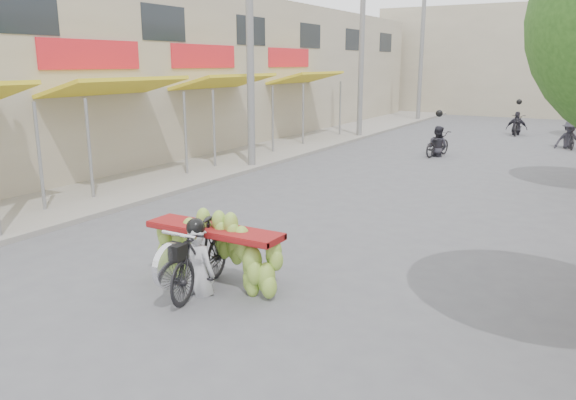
# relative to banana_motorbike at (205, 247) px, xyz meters

# --- Properties ---
(sidewalk_left) EXTENTS (4.00, 60.00, 0.12)m
(sidewalk_left) POSITION_rel_banana_motorbike_xyz_m (-6.61, 11.83, -0.61)
(sidewalk_left) COLOR gray
(sidewalk_left) RESTS_ON ground
(shophouse_row_left) EXTENTS (9.77, 40.00, 6.00)m
(shophouse_row_left) POSITION_rel_banana_motorbike_xyz_m (-11.59, 10.80, 2.33)
(shophouse_row_left) COLOR tan
(shophouse_row_left) RESTS_ON ground
(far_building) EXTENTS (20.00, 6.00, 7.00)m
(far_building) POSITION_rel_banana_motorbike_xyz_m (0.39, 34.83, 2.83)
(far_building) COLOR tan
(far_building) RESTS_ON ground
(utility_pole_mid) EXTENTS (0.60, 0.24, 8.00)m
(utility_pole_mid) POSITION_rel_banana_motorbike_xyz_m (-5.01, 8.83, 3.36)
(utility_pole_mid) COLOR slate
(utility_pole_mid) RESTS_ON ground
(utility_pole_far) EXTENTS (0.60, 0.24, 8.00)m
(utility_pole_far) POSITION_rel_banana_motorbike_xyz_m (-5.01, 17.83, 3.36)
(utility_pole_far) COLOR slate
(utility_pole_far) RESTS_ON ground
(utility_pole_back) EXTENTS (0.60, 0.24, 8.00)m
(utility_pole_back) POSITION_rel_banana_motorbike_xyz_m (-5.01, 26.83, 3.36)
(utility_pole_back) COLOR slate
(utility_pole_back) RESTS_ON ground
(banana_motorbike) EXTENTS (2.26, 1.94, 1.93)m
(banana_motorbike) POSITION_rel_banana_motorbike_xyz_m (0.00, 0.00, 0.00)
(banana_motorbike) COLOR black
(banana_motorbike) RESTS_ON ground
(bg_motorbike_a) EXTENTS (0.88, 1.68, 1.95)m
(bg_motorbike_a) POSITION_rel_banana_motorbike_xyz_m (-0.41, 14.31, 0.08)
(bg_motorbike_a) COLOR black
(bg_motorbike_a) RESTS_ON ground
(bg_motorbike_b) EXTENTS (1.17, 1.67, 1.95)m
(bg_motorbike_b) POSITION_rel_banana_motorbike_xyz_m (3.68, 18.84, 0.19)
(bg_motorbike_b) COLOR black
(bg_motorbike_b) RESTS_ON ground
(bg_motorbike_c) EXTENTS (0.99, 1.66, 1.95)m
(bg_motorbike_c) POSITION_rel_banana_motorbike_xyz_m (1.18, 22.46, 0.13)
(bg_motorbike_c) COLOR black
(bg_motorbike_c) RESTS_ON ground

